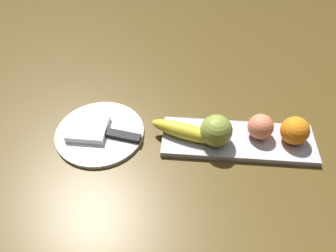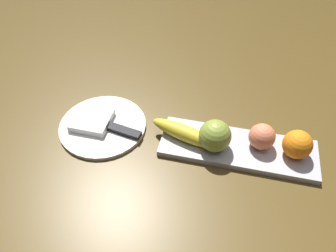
# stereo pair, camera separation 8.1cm
# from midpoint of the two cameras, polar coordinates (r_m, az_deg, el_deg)

# --- Properties ---
(ground_plane) EXTENTS (2.40, 2.40, 0.00)m
(ground_plane) POSITION_cam_midpoint_polar(r_m,az_deg,el_deg) (0.83, 12.46, -5.00)
(ground_plane) COLOR #523E19
(fruit_tray) EXTENTS (0.38, 0.13, 0.02)m
(fruit_tray) POSITION_cam_midpoint_polar(r_m,az_deg,el_deg) (0.84, 9.46, -2.67)
(fruit_tray) COLOR #B4B3BF
(fruit_tray) RESTS_ON ground_plane
(apple) EXTENTS (0.08, 0.08, 0.08)m
(apple) POSITION_cam_midpoint_polar(r_m,az_deg,el_deg) (0.79, 5.56, -0.98)
(apple) COLOR olive
(apple) RESTS_ON fruit_tray
(banana) EXTENTS (0.18, 0.09, 0.04)m
(banana) POSITION_cam_midpoint_polar(r_m,az_deg,el_deg) (0.81, 0.18, -1.09)
(banana) COLOR yellow
(banana) RESTS_ON fruit_tray
(orange_near_apple) EXTENTS (0.07, 0.07, 0.07)m
(orange_near_apple) POSITION_cam_midpoint_polar(r_m,az_deg,el_deg) (0.84, 18.80, -0.92)
(orange_near_apple) COLOR orange
(orange_near_apple) RESTS_ON fruit_tray
(peach) EXTENTS (0.06, 0.06, 0.06)m
(peach) POSITION_cam_midpoint_polar(r_m,az_deg,el_deg) (0.83, 13.23, -0.26)
(peach) COLOR #ED7E57
(peach) RESTS_ON fruit_tray
(dinner_plate) EXTENTS (0.23, 0.23, 0.01)m
(dinner_plate) POSITION_cam_midpoint_polar(r_m,az_deg,el_deg) (0.88, -14.43, -1.29)
(dinner_plate) COLOR white
(dinner_plate) RESTS_ON ground_plane
(folded_napkin) EXTENTS (0.10, 0.09, 0.02)m
(folded_napkin) POSITION_cam_midpoint_polar(r_m,az_deg,el_deg) (0.87, -16.39, -0.53)
(folded_napkin) COLOR white
(folded_napkin) RESTS_ON dinner_plate
(knife) EXTENTS (0.18, 0.05, 0.01)m
(knife) POSITION_cam_midpoint_polar(r_m,az_deg,el_deg) (0.85, -11.48, -1.69)
(knife) COLOR silver
(knife) RESTS_ON dinner_plate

